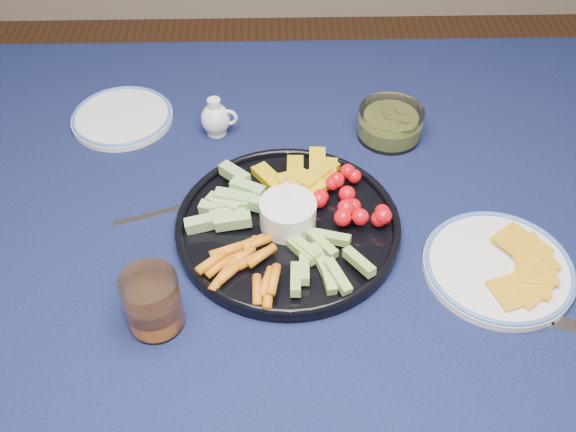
{
  "coord_description": "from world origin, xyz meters",
  "views": [
    {
      "loc": [
        0.06,
        -0.78,
        1.52
      ],
      "look_at": [
        0.08,
        -0.06,
        0.78
      ],
      "focal_mm": 40.0,
      "sensor_mm": 36.0,
      "label": 1
    }
  ],
  "objects_px": {
    "creamer_pitcher": "(216,119)",
    "cheese_plate": "(499,265)",
    "side_plate_extra": "(122,117)",
    "pickle_bowl": "(390,124)",
    "crudite_platter": "(286,222)",
    "dining_table": "(243,239)",
    "juice_tumbler": "(153,304)"
  },
  "relations": [
    {
      "from": "juice_tumbler",
      "to": "side_plate_extra",
      "type": "xyz_separation_m",
      "value": [
        -0.12,
        0.48,
        -0.03
      ]
    },
    {
      "from": "pickle_bowl",
      "to": "juice_tumbler",
      "type": "xyz_separation_m",
      "value": [
        -0.39,
        -0.42,
        0.02
      ]
    },
    {
      "from": "creamer_pitcher",
      "to": "cheese_plate",
      "type": "bearing_deg",
      "value": -37.9
    },
    {
      "from": "pickle_bowl",
      "to": "creamer_pitcher",
      "type": "bearing_deg",
      "value": 177.27
    },
    {
      "from": "crudite_platter",
      "to": "juice_tumbler",
      "type": "distance_m",
      "value": 0.26
    },
    {
      "from": "crudite_platter",
      "to": "creamer_pitcher",
      "type": "distance_m",
      "value": 0.29
    },
    {
      "from": "pickle_bowl",
      "to": "side_plate_extra",
      "type": "distance_m",
      "value": 0.52
    },
    {
      "from": "creamer_pitcher",
      "to": "side_plate_extra",
      "type": "distance_m",
      "value": 0.19
    },
    {
      "from": "dining_table",
      "to": "juice_tumbler",
      "type": "distance_m",
      "value": 0.29
    },
    {
      "from": "dining_table",
      "to": "creamer_pitcher",
      "type": "bearing_deg",
      "value": 103.92
    },
    {
      "from": "crudite_platter",
      "to": "creamer_pitcher",
      "type": "xyz_separation_m",
      "value": [
        -0.13,
        0.26,
        0.01
      ]
    },
    {
      "from": "pickle_bowl",
      "to": "side_plate_extra",
      "type": "xyz_separation_m",
      "value": [
        -0.52,
        0.06,
        -0.02
      ]
    },
    {
      "from": "creamer_pitcher",
      "to": "side_plate_extra",
      "type": "xyz_separation_m",
      "value": [
        -0.19,
        0.04,
        -0.02
      ]
    },
    {
      "from": "creamer_pitcher",
      "to": "cheese_plate",
      "type": "height_order",
      "value": "creamer_pitcher"
    },
    {
      "from": "crudite_platter",
      "to": "dining_table",
      "type": "bearing_deg",
      "value": 141.58
    },
    {
      "from": "pickle_bowl",
      "to": "cheese_plate",
      "type": "xyz_separation_m",
      "value": [
        0.12,
        -0.34,
        -0.01
      ]
    },
    {
      "from": "creamer_pitcher",
      "to": "juice_tumbler",
      "type": "distance_m",
      "value": 0.44
    },
    {
      "from": "cheese_plate",
      "to": "side_plate_extra",
      "type": "distance_m",
      "value": 0.75
    },
    {
      "from": "creamer_pitcher",
      "to": "side_plate_extra",
      "type": "relative_size",
      "value": 0.39
    },
    {
      "from": "crudite_platter",
      "to": "side_plate_extra",
      "type": "distance_m",
      "value": 0.44
    },
    {
      "from": "creamer_pitcher",
      "to": "cheese_plate",
      "type": "distance_m",
      "value": 0.58
    },
    {
      "from": "crudite_platter",
      "to": "cheese_plate",
      "type": "distance_m",
      "value": 0.34
    },
    {
      "from": "crudite_platter",
      "to": "creamer_pitcher",
      "type": "bearing_deg",
      "value": 115.98
    },
    {
      "from": "dining_table",
      "to": "creamer_pitcher",
      "type": "relative_size",
      "value": 21.64
    },
    {
      "from": "crudite_platter",
      "to": "side_plate_extra",
      "type": "bearing_deg",
      "value": 136.02
    },
    {
      "from": "dining_table",
      "to": "cheese_plate",
      "type": "bearing_deg",
      "value": -20.79
    },
    {
      "from": "side_plate_extra",
      "to": "pickle_bowl",
      "type": "bearing_deg",
      "value": -6.45
    },
    {
      "from": "crudite_platter",
      "to": "cheese_plate",
      "type": "xyz_separation_m",
      "value": [
        0.33,
        -0.09,
        -0.01
      ]
    },
    {
      "from": "crudite_platter",
      "to": "cheese_plate",
      "type": "relative_size",
      "value": 1.59
    },
    {
      "from": "dining_table",
      "to": "crudite_platter",
      "type": "height_order",
      "value": "crudite_platter"
    },
    {
      "from": "creamer_pitcher",
      "to": "side_plate_extra",
      "type": "height_order",
      "value": "creamer_pitcher"
    },
    {
      "from": "dining_table",
      "to": "creamer_pitcher",
      "type": "distance_m",
      "value": 0.24
    }
  ]
}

